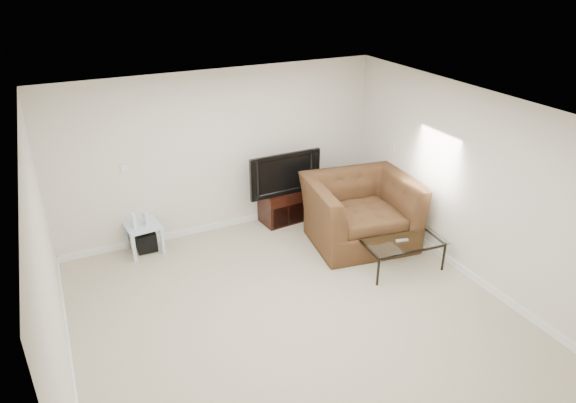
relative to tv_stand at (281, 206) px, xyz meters
name	(u,v)px	position (x,y,z in m)	size (l,w,h in m)	color
floor	(294,315)	(-0.90, -2.28, -0.27)	(5.00, 5.00, 0.00)	tan
ceiling	(295,113)	(-0.90, -2.28, 2.23)	(5.00, 5.00, 0.00)	white
wall_back	(221,153)	(-0.90, 0.22, 0.98)	(5.00, 0.02, 2.50)	silver
wall_left	(49,280)	(-3.40, -2.28, 0.98)	(0.02, 5.00, 2.50)	silver
wall_right	(467,184)	(1.60, -2.28, 0.98)	(0.02, 5.00, 2.50)	silver
plate_back	(125,168)	(-2.30, 0.21, 0.98)	(0.12, 0.02, 0.12)	white
plate_right_switch	(393,147)	(1.59, -0.68, 0.98)	(0.02, 0.09, 0.13)	white
plate_right_outlet	(399,210)	(1.59, -0.98, 0.03)	(0.02, 0.08, 0.12)	white
tv_stand	(281,206)	(0.00, 0.00, 0.00)	(0.64, 0.45, 0.54)	black
dvd_player	(282,197)	(0.00, -0.04, 0.18)	(0.38, 0.27, 0.05)	black
television	(282,172)	(0.00, -0.03, 0.61)	(1.10, 0.22, 0.68)	black
side_table	(144,238)	(-2.20, 0.00, -0.05)	(0.46, 0.46, 0.44)	silver
subwoofer	(146,241)	(-2.18, 0.02, -0.11)	(0.28, 0.28, 0.28)	black
game_console	(134,220)	(-2.31, -0.03, 0.28)	(0.05, 0.15, 0.20)	white
game_case	(146,219)	(-2.15, -0.01, 0.26)	(0.05, 0.13, 0.18)	silver
recliner	(361,201)	(0.79, -1.08, 0.40)	(1.52, 0.99, 1.33)	brown
coffee_table	(401,254)	(0.90, -1.96, -0.05)	(1.10, 0.62, 0.43)	black
remote	(402,240)	(0.88, -1.98, 0.17)	(0.17, 0.05, 0.02)	#B2B2B7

